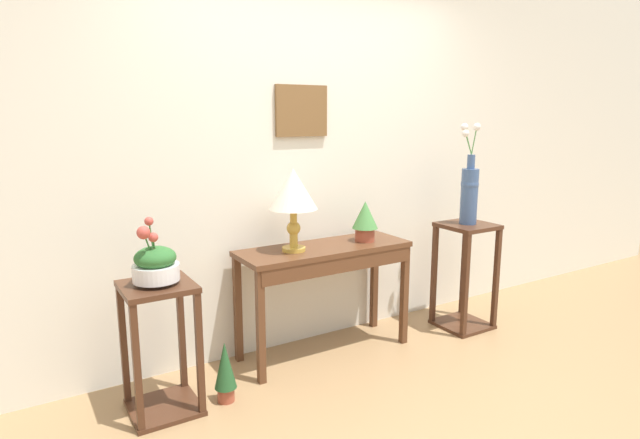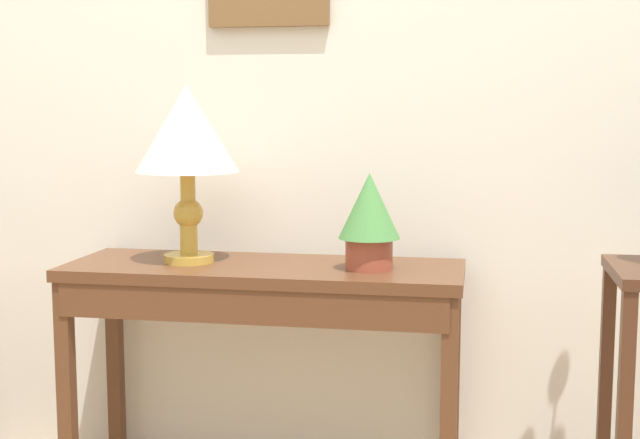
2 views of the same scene
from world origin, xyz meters
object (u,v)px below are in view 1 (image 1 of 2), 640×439
(planter_bowl_wide_left, at_px, (155,264))
(potted_plant_floor, at_px, (225,370))
(potted_plant_on_console, at_px, (365,219))
(pedestal_stand_left, at_px, (161,349))
(pedestal_stand_right, at_px, (465,276))
(console_table, at_px, (326,263))
(flower_vase_tall_right, at_px, (469,189))
(table_lamp, at_px, (293,192))

(planter_bowl_wide_left, distance_m, potted_plant_floor, 0.74)
(potted_plant_on_console, bearing_deg, potted_plant_floor, -168.03)
(pedestal_stand_left, height_order, pedestal_stand_right, pedestal_stand_right)
(pedestal_stand_right, relative_size, potted_plant_floor, 2.25)
(pedestal_stand_left, bearing_deg, potted_plant_on_console, 5.79)
(console_table, bearing_deg, planter_bowl_wide_left, -172.74)
(potted_plant_on_console, bearing_deg, planter_bowl_wide_left, -174.14)
(potted_plant_floor, bearing_deg, flower_vase_tall_right, 2.37)
(table_lamp, xyz_separation_m, pedestal_stand_left, (-0.92, -0.17, -0.77))
(planter_bowl_wide_left, bearing_deg, pedestal_stand_right, -0.26)
(planter_bowl_wide_left, bearing_deg, potted_plant_on_console, 5.86)
(potted_plant_on_console, bearing_deg, flower_vase_tall_right, -10.93)
(potted_plant_on_console, bearing_deg, pedestal_stand_right, -10.99)
(pedestal_stand_left, bearing_deg, console_table, 7.17)
(pedestal_stand_right, bearing_deg, console_table, 172.21)
(pedestal_stand_left, xyz_separation_m, pedestal_stand_right, (2.31, -0.01, 0.04))
(pedestal_stand_left, xyz_separation_m, potted_plant_floor, (0.33, -0.09, -0.17))
(table_lamp, bearing_deg, planter_bowl_wide_left, -169.49)
(flower_vase_tall_right, bearing_deg, planter_bowl_wide_left, 179.76)
(table_lamp, height_order, flower_vase_tall_right, flower_vase_tall_right)
(planter_bowl_wide_left, bearing_deg, flower_vase_tall_right, -0.24)
(console_table, xyz_separation_m, pedestal_stand_left, (-1.16, -0.15, -0.28))
(table_lamp, bearing_deg, potted_plant_on_console, -2.04)
(potted_plant_on_console, distance_m, flower_vase_tall_right, 0.87)
(potted_plant_on_console, height_order, pedestal_stand_right, potted_plant_on_console)
(potted_plant_on_console, relative_size, planter_bowl_wide_left, 0.77)
(console_table, height_order, flower_vase_tall_right, flower_vase_tall_right)
(planter_bowl_wide_left, height_order, potted_plant_floor, planter_bowl_wide_left)
(console_table, bearing_deg, pedestal_stand_left, -172.83)
(pedestal_stand_right, distance_m, potted_plant_floor, 2.00)
(pedestal_stand_right, bearing_deg, potted_plant_floor, -177.66)
(pedestal_stand_right, bearing_deg, pedestal_stand_left, 179.69)
(console_table, distance_m, planter_bowl_wide_left, 1.19)
(console_table, bearing_deg, potted_plant_on_console, 0.76)
(table_lamp, distance_m, planter_bowl_wide_left, 0.98)
(potted_plant_on_console, xyz_separation_m, pedestal_stand_right, (0.84, -0.16, -0.50))
(planter_bowl_wide_left, xyz_separation_m, pedestal_stand_right, (2.31, -0.01, -0.44))
(table_lamp, xyz_separation_m, potted_plant_on_console, (0.55, -0.02, -0.23))
(potted_plant_on_console, xyz_separation_m, potted_plant_floor, (-1.15, -0.24, -0.72))
(console_table, xyz_separation_m, potted_plant_floor, (-0.83, -0.24, -0.45))
(console_table, bearing_deg, table_lamp, 174.15)
(table_lamp, relative_size, pedestal_stand_left, 0.72)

